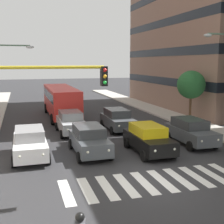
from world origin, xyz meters
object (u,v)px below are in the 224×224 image
object	(u,v)px
car_2	(89,140)
bus_behind_traffic	(61,99)
car_3	(30,143)
car_row2_1	(117,119)
car_1	(148,139)
street_tree_1	(191,85)
car_row2_0	(71,122)
traffic_light_gantry	(22,111)
car_0	(190,131)

from	to	relation	value
car_2	bus_behind_traffic	bearing A→B (deg)	-90.00
car_2	car_3	xyz separation A→B (m)	(3.44, -0.23, 0.00)
car_row2_1	car_1	bearing A→B (deg)	88.98
car_2	car_row2_1	bearing A→B (deg)	-121.94
car_2	street_tree_1	world-z (taller)	street_tree_1
car_3	bus_behind_traffic	world-z (taller)	bus_behind_traffic
car_3	bus_behind_traffic	bearing A→B (deg)	-104.99
car_3	bus_behind_traffic	xyz separation A→B (m)	(-3.44, -12.86, 0.97)
bus_behind_traffic	street_tree_1	world-z (taller)	street_tree_1
car_3	car_row2_0	distance (m)	6.35
car_row2_1	street_tree_1	xyz separation A→B (m)	(-7.10, -0.68, 2.60)
car_2	car_row2_1	xyz separation A→B (m)	(-3.62, -5.81, 0.00)
car_2	traffic_light_gantry	distance (m)	7.65
car_row2_0	bus_behind_traffic	xyz separation A→B (m)	(-0.20, -7.40, 0.97)
street_tree_1	bus_behind_traffic	bearing A→B (deg)	-31.60
traffic_light_gantry	street_tree_1	bearing A→B (deg)	-139.32
street_tree_1	car_1	bearing A→B (deg)	45.28
car_row2_1	bus_behind_traffic	size ratio (longest dim) A/B	0.42
car_3	car_row2_1	distance (m)	9.01
car_3	street_tree_1	xyz separation A→B (m)	(-14.16, -6.26, 2.60)
car_3	street_tree_1	distance (m)	15.70
car_1	car_2	bearing A→B (deg)	-12.75
car_1	car_row2_0	xyz separation A→B (m)	(3.71, -6.48, 0.00)
car_1	car_row2_1	size ratio (longest dim) A/B	1.00
car_0	car_3	distance (m)	10.47
car_row2_0	street_tree_1	size ratio (longest dim) A/B	0.96
car_0	car_row2_1	size ratio (longest dim) A/B	1.00
traffic_light_gantry	car_row2_0	bearing A→B (deg)	-107.15
bus_behind_traffic	car_2	bearing A→B (deg)	90.00
car_2	car_row2_1	world-z (taller)	same
car_2	car_row2_1	size ratio (longest dim) A/B	1.00
car_3	car_1	bearing A→B (deg)	171.62
car_0	car_row2_0	bearing A→B (deg)	-37.04
car_1	traffic_light_gantry	size ratio (longest dim) A/B	0.81
car_row2_0	bus_behind_traffic	size ratio (longest dim) A/B	0.42
car_1	street_tree_1	bearing A→B (deg)	-134.72
bus_behind_traffic	traffic_light_gantry	world-z (taller)	traffic_light_gantry
car_1	car_row2_1	xyz separation A→B (m)	(-0.12, -6.60, 0.00)
bus_behind_traffic	street_tree_1	bearing A→B (deg)	148.40
traffic_light_gantry	street_tree_1	distance (m)	19.16
car_0	car_row2_1	distance (m)	6.53
car_0	car_row2_1	xyz separation A→B (m)	(3.40, -5.57, 0.00)
car_0	car_2	bearing A→B (deg)	1.93
bus_behind_traffic	traffic_light_gantry	bearing A→B (deg)	78.71
car_3	street_tree_1	size ratio (longest dim) A/B	0.96
car_0	bus_behind_traffic	size ratio (longest dim) A/B	0.42
car_row2_1	bus_behind_traffic	bearing A→B (deg)	-63.53
traffic_light_gantry	street_tree_1	xyz separation A→B (m)	(-14.53, -12.49, -0.24)
car_2	car_1	bearing A→B (deg)	167.25
car_0	car_1	distance (m)	3.67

